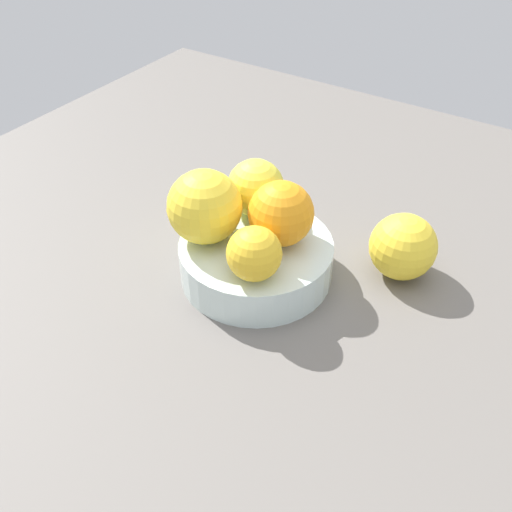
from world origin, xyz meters
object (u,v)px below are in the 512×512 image
(orange_in_bowl_0, at_px, (281,214))
(orange_loose_0, at_px, (403,247))
(orange_in_bowl_1, at_px, (254,254))
(orange_in_bowl_3, at_px, (256,188))
(orange_in_bowl_2, at_px, (205,207))
(fruit_bowl, at_px, (256,260))

(orange_in_bowl_0, xyz_separation_m, orange_loose_0, (-0.12, -0.08, -0.05))
(orange_in_bowl_1, distance_m, orange_in_bowl_3, 0.12)
(orange_in_bowl_3, xyz_separation_m, orange_loose_0, (-0.18, -0.04, -0.04))
(orange_in_bowl_0, distance_m, orange_in_bowl_2, 0.09)
(orange_in_bowl_3, bearing_deg, orange_loose_0, -166.37)
(orange_in_bowl_1, height_order, orange_in_bowl_2, orange_in_bowl_2)
(orange_in_bowl_2, distance_m, orange_in_bowl_3, 0.08)
(fruit_bowl, height_order, orange_in_bowl_0, orange_in_bowl_0)
(orange_in_bowl_1, bearing_deg, orange_loose_0, -128.31)
(fruit_bowl, distance_m, orange_in_bowl_0, 0.07)
(orange_loose_0, bearing_deg, orange_in_bowl_1, 51.69)
(orange_in_bowl_0, xyz_separation_m, orange_in_bowl_1, (-0.01, 0.07, -0.01))
(orange_in_bowl_0, bearing_deg, orange_loose_0, -148.10)
(orange_in_bowl_0, xyz_separation_m, orange_in_bowl_3, (0.06, -0.03, -0.00))
(orange_in_bowl_0, height_order, orange_in_bowl_3, orange_in_bowl_0)
(orange_in_bowl_1, bearing_deg, orange_in_bowl_3, -57.66)
(orange_in_bowl_3, height_order, orange_loose_0, orange_in_bowl_3)
(fruit_bowl, height_order, orange_in_bowl_1, orange_in_bowl_1)
(orange_loose_0, bearing_deg, orange_in_bowl_2, 30.85)
(orange_in_bowl_3, bearing_deg, orange_in_bowl_1, 122.34)
(orange_in_bowl_0, relative_size, orange_loose_0, 0.95)
(orange_in_bowl_2, height_order, orange_in_bowl_3, orange_in_bowl_2)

